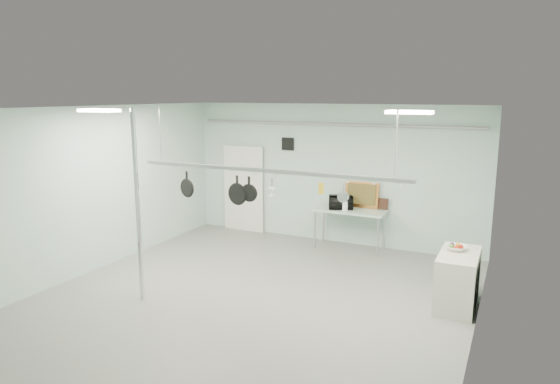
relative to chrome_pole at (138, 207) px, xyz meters
The scene contains 25 objects.
floor 2.41m from the chrome_pole, 19.44° to the left, with size 8.00×8.00×0.00m, color gray.
ceiling 2.40m from the chrome_pole, 19.44° to the left, with size 7.00×8.00×0.02m, color silver.
back_wall 4.89m from the chrome_pole, 69.68° to the left, with size 7.00×0.02×3.20m, color silver.
right_wall 5.22m from the chrome_pole, ahead, with size 0.02×8.00×3.20m, color silver.
door 4.61m from the chrome_pole, 97.53° to the left, with size 1.10×0.10×2.20m, color silver.
wall_vent 4.65m from the chrome_pole, 82.52° to the left, with size 0.30×0.04×0.30m, color black.
conduit_pipe 4.95m from the chrome_pole, 69.30° to the left, with size 0.07×0.07×6.60m, color gray.
chrome_pole is the anchor object (origin of this frame).
prep_table 4.85m from the chrome_pole, 61.29° to the left, with size 1.60×0.70×0.91m.
side_cabinet 5.37m from the chrome_pole, 22.41° to the left, with size 0.60×1.20×0.90m, color beige.
pot_rack 2.19m from the chrome_pole, 25.35° to the left, with size 4.80×0.06×1.00m.
light_panel_left 1.65m from the chrome_pole, 158.20° to the right, with size 0.65×0.30×0.05m, color white.
light_panel_right 4.55m from the chrome_pole, 16.31° to the left, with size 0.65×0.30×0.05m, color white.
microwave 4.70m from the chrome_pole, 63.33° to the left, with size 0.53×0.36×0.29m, color black.
coffee_canister 4.69m from the chrome_pole, 61.53° to the left, with size 0.16×0.16×0.21m, color white.
painting_large 5.15m from the chrome_pole, 61.26° to the left, with size 0.78×0.05×0.58m, color orange.
painting_small 5.40m from the chrome_pole, 57.00° to the left, with size 0.30×0.04×0.25m, color black.
fruit_bowl 5.27m from the chrome_pole, 24.09° to the left, with size 0.33×0.33×0.08m, color white.
skillet_left 1.00m from the chrome_pole, 69.13° to the left, with size 0.34×0.06×0.45m, color black, non-canonical shape.
skillet_mid 1.66m from the chrome_pole, 33.29° to the left, with size 0.38×0.06×0.51m, color black, non-canonical shape.
skillet_right 1.85m from the chrome_pole, 29.39° to the left, with size 0.30×0.06×0.42m, color black, non-canonical shape.
whisk 2.24m from the chrome_pole, 23.97° to the left, with size 0.16×0.16×0.32m, color #A3A2A7, non-canonical shape.
grater 3.03m from the chrome_pole, 17.40° to the left, with size 0.08×0.02×0.20m, color yellow, non-canonical shape.
saucepan 3.37m from the chrome_pole, 15.56° to the left, with size 0.16×0.10×0.30m, color #B6B5BB, non-canonical shape.
fruit_cluster 5.26m from the chrome_pole, 24.09° to the left, with size 0.24×0.24×0.09m, color #9A210E, non-canonical shape.
Camera 1 is at (3.88, -6.77, 3.42)m, focal length 32.00 mm.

